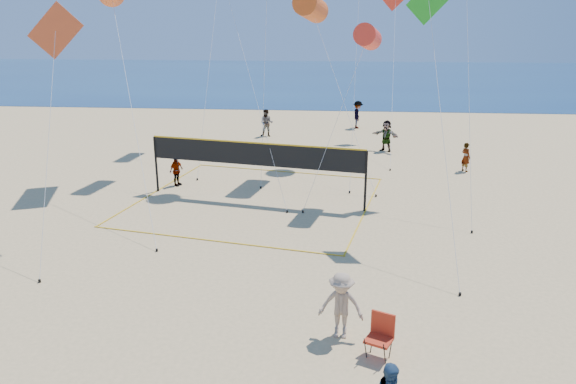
{
  "coord_description": "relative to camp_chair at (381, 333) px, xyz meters",
  "views": [
    {
      "loc": [
        1.42,
        -9.64,
        7.81
      ],
      "look_at": [
        0.42,
        2.0,
        4.07
      ],
      "focal_mm": 35.0,
      "sensor_mm": 36.0,
      "label": 1
    }
  ],
  "objects": [
    {
      "name": "ocean",
      "position": [
        -2.61,
        59.93,
        -0.6
      ],
      "size": [
        140.0,
        50.0,
        0.03
      ],
      "primitive_type": "cube",
      "color": "navy",
      "rests_on": "ground"
    },
    {
      "name": "bystander_b",
      "position": [
        -0.93,
        0.76,
        0.26
      ],
      "size": [
        1.21,
        0.8,
        1.75
      ],
      "primitive_type": "imported",
      "rotation": [
        0.0,
        0.0,
        -0.14
      ],
      "color": "tan",
      "rests_on": "ground"
    },
    {
      "name": "far_person_0",
      "position": [
        -8.6,
        13.14,
        0.12
      ],
      "size": [
        0.69,
        0.94,
        1.48
      ],
      "primitive_type": "imported",
      "rotation": [
        0.0,
        0.0,
        1.14
      ],
      "color": "gray",
      "rests_on": "ground"
    },
    {
      "name": "far_person_1",
      "position": [
        1.8,
        21.01,
        0.3
      ],
      "size": [
        1.71,
        1.41,
        1.83
      ],
      "primitive_type": "imported",
      "rotation": [
        0.0,
        0.0,
        -0.6
      ],
      "color": "gray",
      "rests_on": "ground"
    },
    {
      "name": "far_person_2",
      "position": [
        5.51,
        16.88,
        0.14
      ],
      "size": [
        0.6,
        0.66,
        1.5
      ],
      "primitive_type": "imported",
      "rotation": [
        0.0,
        0.0,
        2.14
      ],
      "color": "gray",
      "rests_on": "ground"
    },
    {
      "name": "far_person_3",
      "position": [
        -5.71,
        24.48,
        0.28
      ],
      "size": [
        0.95,
        0.78,
        1.79
      ],
      "primitive_type": "imported",
      "rotation": [
        0.0,
        0.0,
        -0.13
      ],
      "color": "gray",
      "rests_on": "ground"
    },
    {
      "name": "far_person_4",
      "position": [
        0.34,
        27.8,
        0.35
      ],
      "size": [
        0.77,
        1.27,
        1.93
      ],
      "primitive_type": "imported",
      "rotation": [
        0.0,
        0.0,
        1.53
      ],
      "color": "gray",
      "rests_on": "ground"
    },
    {
      "name": "camp_chair",
      "position": [
        0.0,
        0.0,
        0.0
      ],
      "size": [
        0.76,
        0.86,
        1.21
      ],
      "rotation": [
        0.0,
        0.0,
        -0.43
      ],
      "color": "#B62A14",
      "rests_on": "ground"
    },
    {
      "name": "volleyball_net",
      "position": [
        -4.57,
        11.27,
        1.18
      ],
      "size": [
        11.4,
        11.29,
        2.6
      ],
      "rotation": [
        0.0,
        0.0,
        -0.2
      ],
      "color": "black",
      "rests_on": "ground"
    },
    {
      "name": "kite_2",
      "position": [
        0.01,
        11.82,
        6.25
      ],
      "size": [
        3.12,
        3.13,
        7.45
      ],
      "rotation": [
        0.0,
        0.0,
        -0.19
      ],
      "color": "red",
      "rests_on": "ground"
    },
    {
      "name": "kite_3",
      "position": [
        -10.72,
        7.17,
        6.34
      ],
      "size": [
        1.94,
        4.54,
        8.19
      ],
      "rotation": [
        0.0,
        0.0,
        0.29
      ],
      "color": "#C24824",
      "rests_on": "ground"
    },
    {
      "name": "kite_4",
      "position": [
        1.88,
        8.31,
        7.12
      ],
      "size": [
        1.44,
        5.88,
        9.01
      ],
      "rotation": [
        0.0,
        0.0,
        -0.35
      ],
      "color": "#1A991F",
      "rests_on": "ground"
    },
    {
      "name": "kite_9",
      "position": [
        2.28,
        24.92,
        7.53
      ],
      "size": [
        1.63,
        8.98,
        9.5
      ],
      "rotation": [
        0.0,
        0.0,
        0.32
      ],
      "color": "red",
      "rests_on": "ground"
    },
    {
      "name": "kite_10",
      "position": [
        -2.48,
        15.91,
        7.44
      ],
      "size": [
        4.03,
        5.18,
        8.81
      ],
      "rotation": [
        0.0,
        0.0,
        -0.19
      ],
      "color": "#D45018",
      "rests_on": "ground"
    }
  ]
}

